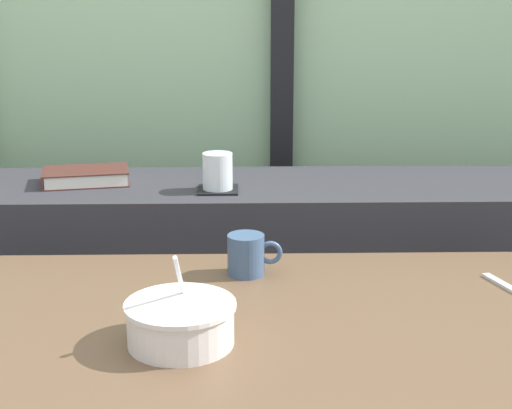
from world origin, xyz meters
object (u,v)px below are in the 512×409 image
object	(u,v)px
coaster_square	(217,190)
fork_utensil	(511,289)
juice_glass	(217,172)
breakfast_table	(254,375)
closed_book	(85,176)
ceramic_mug	(247,255)
soup_bowl	(181,323)

from	to	relation	value
coaster_square	fork_utensil	bearing A→B (deg)	-38.46
coaster_square	juice_glass	distance (m)	0.04
coaster_square	breakfast_table	bearing A→B (deg)	-82.32
coaster_square	closed_book	world-z (taller)	closed_book
closed_book	ceramic_mug	world-z (taller)	closed_book
breakfast_table	soup_bowl	bearing A→B (deg)	-143.92
breakfast_table	ceramic_mug	xyz separation A→B (m)	(-0.01, 0.23, 0.15)
juice_glass	closed_book	world-z (taller)	juice_glass
coaster_square	juice_glass	xyz separation A→B (m)	(0.00, -0.00, 0.04)
juice_glass	ceramic_mug	bearing A→B (deg)	-79.00
juice_glass	ceramic_mug	size ratio (longest dim) A/B	0.80
closed_book	soup_bowl	distance (m)	0.83
juice_glass	closed_book	xyz separation A→B (m)	(-0.34, 0.08, -0.03)
ceramic_mug	breakfast_table	bearing A→B (deg)	-87.69
juice_glass	soup_bowl	bearing A→B (deg)	-93.55
closed_book	fork_utensil	size ratio (longest dim) A/B	1.40
closed_book	fork_utensil	xyz separation A→B (m)	(0.93, -0.55, -0.10)
fork_utensil	closed_book	bearing A→B (deg)	131.10
fork_utensil	coaster_square	bearing A→B (deg)	123.32
breakfast_table	juice_glass	xyz separation A→B (m)	(-0.08, 0.60, 0.24)
juice_glass	closed_book	size ratio (longest dim) A/B	0.38
breakfast_table	coaster_square	xyz separation A→B (m)	(-0.08, 0.60, 0.19)
breakfast_table	ceramic_mug	distance (m)	0.28
coaster_square	ceramic_mug	size ratio (longest dim) A/B	0.88
breakfast_table	closed_book	xyz separation A→B (m)	(-0.42, 0.68, 0.21)
closed_book	juice_glass	bearing A→B (deg)	-13.89
ceramic_mug	juice_glass	bearing A→B (deg)	101.00
juice_glass	ceramic_mug	xyz separation A→B (m)	(0.07, -0.37, -0.09)
closed_book	fork_utensil	world-z (taller)	closed_book
soup_bowl	coaster_square	bearing A→B (deg)	86.45
ceramic_mug	fork_utensil	bearing A→B (deg)	-11.04
breakfast_table	ceramic_mug	world-z (taller)	ceramic_mug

